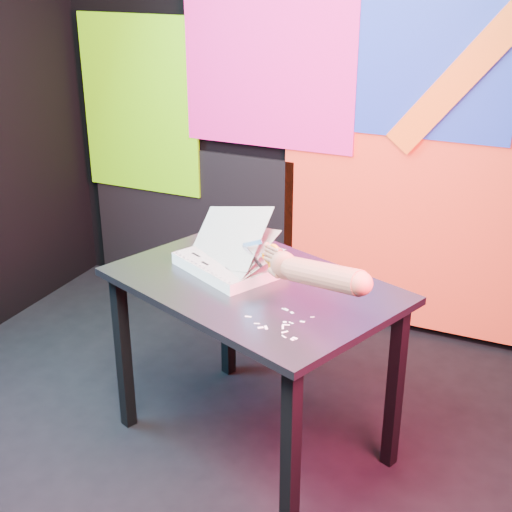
% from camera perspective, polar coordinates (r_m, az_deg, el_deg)
% --- Properties ---
extents(room, '(3.01, 3.01, 2.71)m').
position_cam_1_polar(room, '(2.40, -7.62, 9.39)').
color(room, black).
rests_on(room, ground).
extents(backdrop, '(2.88, 0.05, 2.08)m').
position_cam_1_polar(backdrop, '(3.75, 5.40, 8.37)').
color(backdrop, '#F44123').
rests_on(backdrop, ground).
extents(work_table, '(1.26, 1.05, 0.75)m').
position_cam_1_polar(work_table, '(2.77, -0.21, -4.04)').
color(work_table, black).
rests_on(work_table, ground).
extents(printout_stack, '(0.48, 0.43, 0.30)m').
position_cam_1_polar(printout_stack, '(2.82, -2.15, -0.53)').
color(printout_stack, silver).
rests_on(printout_stack, work_table).
extents(scissors, '(0.20, 0.11, 0.13)m').
position_cam_1_polar(scissors, '(2.57, 1.26, -0.27)').
color(scissors, silver).
rests_on(scissors, printout_stack).
extents(hand_forearm, '(0.45, 0.26, 0.16)m').
position_cam_1_polar(hand_forearm, '(2.40, 4.97, -1.43)').
color(hand_forearm, '#955341').
rests_on(hand_forearm, work_table).
extents(paper_clippings, '(0.22, 0.20, 0.00)m').
position_cam_1_polar(paper_clippings, '(2.42, 1.96, -5.51)').
color(paper_clippings, white).
rests_on(paper_clippings, work_table).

